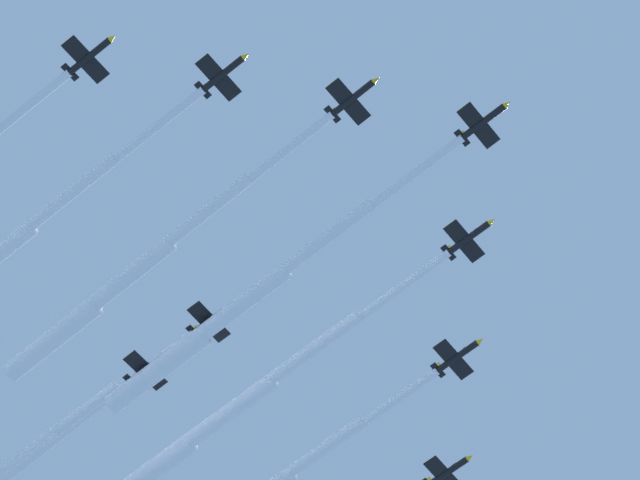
{
  "coord_description": "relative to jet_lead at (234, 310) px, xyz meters",
  "views": [
    {
      "loc": [
        -85.05,
        -4.54,
        -25.51
      ],
      "look_at": [
        0.0,
        0.0,
        204.21
      ],
      "focal_mm": 84.32,
      "sensor_mm": 36.0,
      "label": 1
    }
  ],
  "objects": [
    {
      "name": "jet_starboard_inner",
      "position": [
        -5.53,
        18.02,
        1.66
      ],
      "size": [
        49.89,
        65.75,
        3.93
      ],
      "color": "black"
    },
    {
      "name": "jet_trail_port",
      "position": [
        29.74,
        43.01,
        2.36
      ],
      "size": [
        47.53,
        65.73,
        4.0
      ],
      "color": "black"
    },
    {
      "name": "jet_lead",
      "position": [
        0.0,
        0.0,
        0.0
      ],
      "size": [
        51.5,
        69.34,
        4.01
      ],
      "color": "black"
    },
    {
      "name": "jet_port_inner",
      "position": [
        21.54,
        4.09,
        3.55
      ],
      "size": [
        52.81,
        71.99,
        3.96
      ],
      "color": "black"
    }
  ]
}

